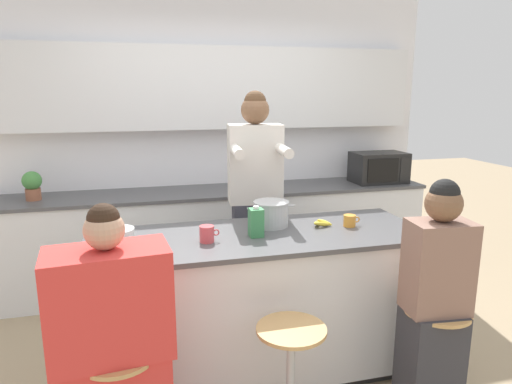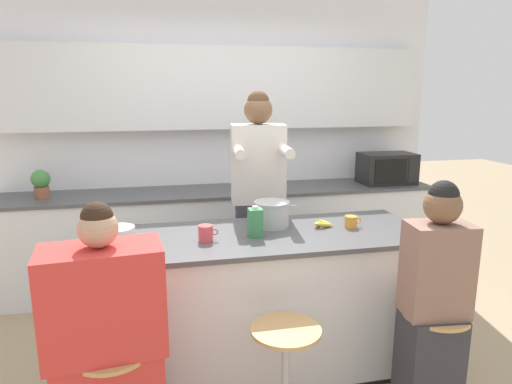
# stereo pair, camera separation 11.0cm
# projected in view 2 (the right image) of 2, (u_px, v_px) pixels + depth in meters

# --- Properties ---
(ground_plane) EXTENTS (16.00, 16.00, 0.00)m
(ground_plane) POSITION_uv_depth(u_px,v_px,m) (258.00, 369.00, 3.02)
(ground_plane) COLOR tan
(wall_back) EXTENTS (4.29, 0.22, 2.70)m
(wall_back) POSITION_uv_depth(u_px,v_px,m) (219.00, 118.00, 4.35)
(wall_back) COLOR white
(wall_back) RESTS_ON ground_plane
(back_counter) EXTENTS (3.97, 0.61, 0.91)m
(back_counter) POSITION_uv_depth(u_px,v_px,m) (225.00, 236.00, 4.31)
(back_counter) COLOR silver
(back_counter) RESTS_ON ground_plane
(kitchen_island) EXTENTS (2.09, 0.76, 0.93)m
(kitchen_island) POSITION_uv_depth(u_px,v_px,m) (259.00, 303.00, 2.91)
(kitchen_island) COLOR black
(kitchen_island) RESTS_ON ground_plane
(bar_stool_center) EXTENTS (0.38, 0.38, 0.64)m
(bar_stool_center) POSITION_uv_depth(u_px,v_px,m) (285.00, 381.00, 2.34)
(bar_stool_center) COLOR tan
(bar_stool_center) RESTS_ON ground_plane
(bar_stool_rightmost) EXTENTS (0.38, 0.38, 0.64)m
(bar_stool_rightmost) POSITION_uv_depth(u_px,v_px,m) (432.00, 363.00, 2.51)
(bar_stool_rightmost) COLOR tan
(bar_stool_rightmost) RESTS_ON ground_plane
(person_cooking) EXTENTS (0.45, 0.58, 1.80)m
(person_cooking) POSITION_uv_depth(u_px,v_px,m) (258.00, 211.00, 3.45)
(person_cooking) COLOR #383842
(person_cooking) RESTS_ON ground_plane
(person_wrapped_blanket) EXTENTS (0.55, 0.34, 1.34)m
(person_wrapped_blanket) POSITION_uv_depth(u_px,v_px,m) (108.00, 354.00, 2.09)
(person_wrapped_blanket) COLOR red
(person_wrapped_blanket) RESTS_ON ground_plane
(person_seated_near) EXTENTS (0.35, 0.29, 1.36)m
(person_seated_near) POSITION_uv_depth(u_px,v_px,m) (433.00, 314.00, 2.43)
(person_seated_near) COLOR #333338
(person_seated_near) RESTS_ON ground_plane
(cooking_pot) EXTENTS (0.32, 0.23, 0.16)m
(cooking_pot) POSITION_uv_depth(u_px,v_px,m) (272.00, 214.00, 2.96)
(cooking_pot) COLOR #B7BABC
(cooking_pot) RESTS_ON kitchen_island
(fruit_bowl) EXTENTS (0.20, 0.20, 0.06)m
(fruit_bowl) POSITION_uv_depth(u_px,v_px,m) (118.00, 232.00, 2.74)
(fruit_bowl) COLOR white
(fruit_bowl) RESTS_ON kitchen_island
(coffee_cup_near) EXTENTS (0.11, 0.08, 0.08)m
(coffee_cup_near) POSITION_uv_depth(u_px,v_px,m) (351.00, 222.00, 2.95)
(coffee_cup_near) COLOR orange
(coffee_cup_near) RESTS_ON kitchen_island
(coffee_cup_far) EXTENTS (0.12, 0.09, 0.10)m
(coffee_cup_far) POSITION_uv_depth(u_px,v_px,m) (206.00, 233.00, 2.67)
(coffee_cup_far) COLOR #DB4C51
(coffee_cup_far) RESTS_ON kitchen_island
(banana_bunch) EXTENTS (0.15, 0.10, 0.05)m
(banana_bunch) POSITION_uv_depth(u_px,v_px,m) (322.00, 224.00, 2.95)
(banana_bunch) COLOR yellow
(banana_bunch) RESTS_ON kitchen_island
(juice_carton) EXTENTS (0.08, 0.08, 0.19)m
(juice_carton) POSITION_uv_depth(u_px,v_px,m) (255.00, 222.00, 2.75)
(juice_carton) COLOR #38844C
(juice_carton) RESTS_ON kitchen_island
(microwave) EXTENTS (0.52, 0.34, 0.30)m
(microwave) POSITION_uv_depth(u_px,v_px,m) (387.00, 168.00, 4.48)
(microwave) COLOR black
(microwave) RESTS_ON back_counter
(potted_plant) EXTENTS (0.16, 0.16, 0.24)m
(potted_plant) POSITION_uv_depth(u_px,v_px,m) (41.00, 183.00, 3.86)
(potted_plant) COLOR #93563D
(potted_plant) RESTS_ON back_counter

